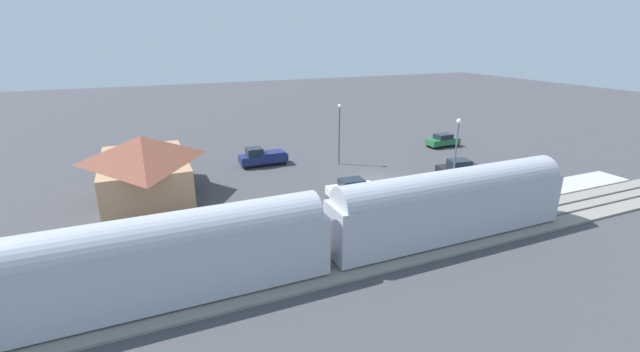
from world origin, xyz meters
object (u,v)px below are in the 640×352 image
Objects in this scene: passenger_train at (161,257)px; light_pole_near_platform at (456,148)px; sedan_black at (459,168)px; station_building at (144,165)px; sedan_white at (351,188)px; pickup_navy at (262,157)px; pedestrian_on_platform at (453,198)px; sedan_green at (443,140)px; light_pole_lot_center at (339,126)px; pedestrian_waiting_far at (468,195)px.

passenger_train is 26.67m from light_pole_near_platform.
station_building is at bearing 77.34° from sedan_black.
sedan_white is 13.77m from pickup_navy.
pedestrian_on_platform is 0.38× the size of sedan_green.
station_building reaches higher than passenger_train.
light_pole_near_platform is 14.23m from light_pole_lot_center.
pedestrian_waiting_far is 0.24× the size of light_pole_near_platform.
sedan_black is 21.63m from pickup_navy.
light_pole_lot_center is at bearing 14.34° from pedestrian_waiting_far.
sedan_green is at bearing -84.29° from light_pole_lot_center.
sedan_white is at bearing -160.00° from pickup_navy.
sedan_black is at bearing -132.21° from light_pole_lot_center.
light_pole_near_platform is 1.04× the size of light_pole_lot_center.
sedan_black is 1.05× the size of sedan_green.
sedan_white is 0.85× the size of pickup_navy.
pickup_navy is 9.43m from light_pole_lot_center.
station_building is at bearing 60.07° from pedestrian_waiting_far.
light_pole_near_platform reaches higher than sedan_green.
sedan_black is (1.01, -13.34, 0.00)m from sedan_white.
pickup_navy is (11.92, 18.05, 0.15)m from sedan_black.
sedan_black is (11.14, -30.29, -1.98)m from passenger_train.
passenger_train is at bearing 134.34° from light_pole_lot_center.
sedan_green is at bearing -37.08° from pedestrian_on_platform.
station_building is at bearing 66.68° from light_pole_near_platform.
station_building is 28.81m from pedestrian_waiting_far.
light_pole_lot_center reaches higher than sedan_green.
sedan_white and sedan_green have the same top height.
light_pole_near_platform is (6.80, -25.73, 1.74)m from passenger_train.
station_building is at bearing 112.07° from pickup_navy.
sedan_green is 18.88m from light_pole_near_platform.
passenger_train reaches higher than pedestrian_waiting_far.
light_pole_near_platform reaches higher than sedan_white.
pedestrian_on_platform is 0.25× the size of light_pole_lot_center.
pedestrian_waiting_far reaches higher than sedan_black.
pedestrian_on_platform is (3.59, -23.11, -1.58)m from passenger_train.
pickup_navy is at bearing -27.96° from passenger_train.
passenger_train is 34.07× the size of pedestrian_on_platform.
pedestrian_waiting_far is at bearing -119.93° from station_building.
station_building is 28.33m from light_pole_near_platform.
station_building is 2.62× the size of sedan_black.
sedan_black is at bearing -123.44° from pickup_navy.
pedestrian_waiting_far is 0.37× the size of sedan_white.
pickup_navy is 0.75× the size of light_pole_near_platform.
sedan_black is 0.68× the size of light_pole_lot_center.
light_pole_lot_center is at bearing 95.71° from sedan_green.
station_building is 7.28× the size of pedestrian_on_platform.
pedestrian_waiting_far reaches higher than sedan_green.
sedan_white is 22.92m from sedan_green.
sedan_green is at bearing -59.50° from passenger_train.
light_pole_near_platform is (3.21, -2.62, 3.32)m from pedestrian_on_platform.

